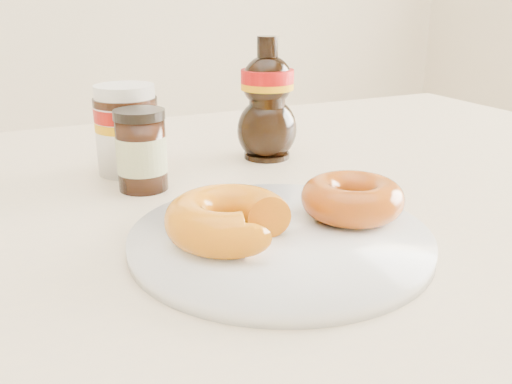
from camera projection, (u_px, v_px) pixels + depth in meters
name	position (u px, v px, depth m)	size (l,w,h in m)	color
dining_table	(205.00, 276.00, 0.63)	(1.40, 0.90, 0.75)	beige
plate	(280.00, 239.00, 0.50)	(0.27, 0.27, 0.01)	white
donut_bitten	(228.00, 219.00, 0.48)	(0.11, 0.11, 0.04)	orange
donut_whole	(352.00, 198.00, 0.54)	(0.10, 0.10, 0.03)	#923B09
nutella_jar	(127.00, 126.00, 0.70)	(0.08, 0.08, 0.11)	white
syrup_bottle	(267.00, 99.00, 0.75)	(0.08, 0.07, 0.16)	black
dark_jar	(142.00, 151.00, 0.64)	(0.06, 0.06, 0.09)	black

